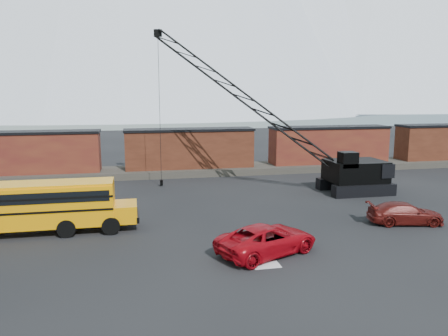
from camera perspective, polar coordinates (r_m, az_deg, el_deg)
The scene contains 10 objects.
ground at distance 26.17m, azimuth 1.82°, elevation -9.40°, with size 160.00×160.00×0.00m, color black.
gravel_berm at distance 47.11m, azimuth -4.48°, elevation -0.32°, with size 120.00×5.00×0.70m, color #453F39.
boxcar_west_near at distance 47.48m, azimuth -24.05°, elevation 1.88°, with size 13.70×3.10×4.17m.
boxcar_mid at distance 46.75m, azimuth -4.52°, elevation 2.59°, with size 13.70×3.10×4.17m.
boxcar_east_near at distance 51.27m, azimuth 13.53°, elevation 2.98°, with size 13.70×3.10×4.17m.
snow_patch at distance 22.69m, azimuth 5.51°, elevation -12.51°, with size 1.40×0.90×0.02m, color silver.
school_bus at distance 29.21m, azimuth -23.34°, elevation -4.50°, with size 11.65×2.65×3.19m.
red_pickup at distance 23.95m, azimuth 5.66°, elevation -9.25°, with size 2.68×5.80×1.61m, color #A60812.
maroon_suv at distance 31.51m, azimuth 22.59°, elevation -5.49°, with size 1.98×4.88×1.42m, color #51110E.
crawler_crane at distance 38.55m, azimuth 3.17°, elevation 8.79°, with size 19.71×8.42×14.29m.
Camera 1 is at (-5.86, -24.01, 8.60)m, focal length 35.00 mm.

